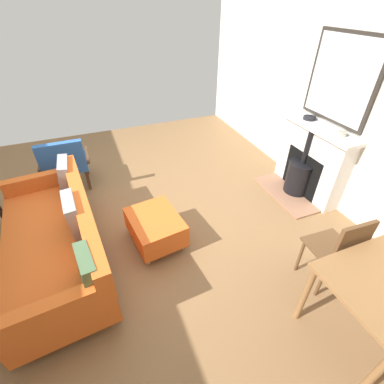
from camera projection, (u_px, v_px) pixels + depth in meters
name	position (u px, v px, depth m)	size (l,w,h in m)	color
ground_plane	(122.00, 222.00, 3.57)	(5.77, 6.10, 0.01)	olive
wall_left	(323.00, 96.00, 3.64)	(0.12, 6.10, 2.63)	silver
fireplace	(308.00, 165.00, 3.86)	(0.67, 1.19, 1.03)	#93664C
mirror_over_mantel	(342.00, 79.00, 3.23)	(0.04, 0.98, 1.02)	#2D2823
mantel_bowl_near	(310.00, 118.00, 3.71)	(0.17, 0.17, 0.04)	black
mantel_bowl_far	(341.00, 133.00, 3.29)	(0.13, 0.13, 0.05)	#9E9384
sofa	(58.00, 239.00, 2.85)	(1.08, 2.12, 0.81)	#B2B2B7
ottoman	(155.00, 227.00, 3.16)	(0.62, 0.74, 0.37)	#B2B2B7
armchair_accent	(64.00, 162.00, 3.92)	(0.68, 0.59, 0.83)	#4C3321
dining_chair_near_fireplace	(339.00, 249.00, 2.49)	(0.42, 0.42, 0.90)	brown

